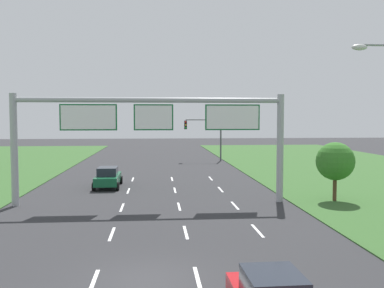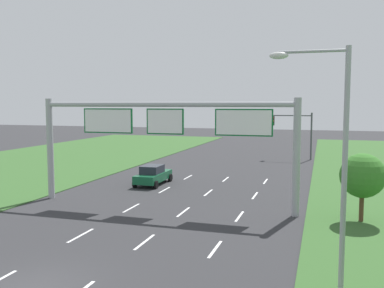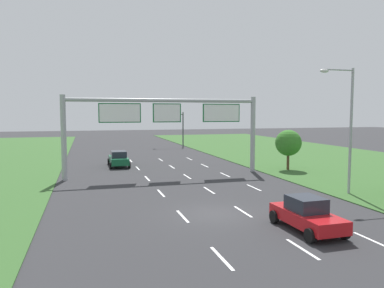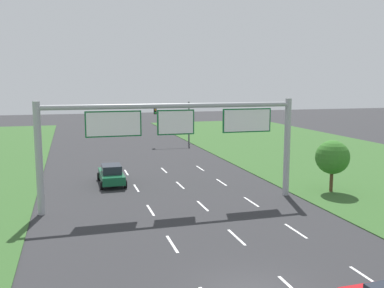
{
  "view_description": "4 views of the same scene",
  "coord_description": "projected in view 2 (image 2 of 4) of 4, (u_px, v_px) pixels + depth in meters",
  "views": [
    {
      "loc": [
        0.37,
        -14.13,
        5.48
      ],
      "look_at": [
        2.62,
        12.75,
        3.83
      ],
      "focal_mm": 40.0,
      "sensor_mm": 36.0,
      "label": 1
    },
    {
      "loc": [
        9.81,
        -12.51,
        6.64
      ],
      "look_at": [
        2.17,
        12.44,
        4.18
      ],
      "focal_mm": 40.0,
      "sensor_mm": 36.0,
      "label": 2
    },
    {
      "loc": [
        -6.63,
        -19.04,
        5.56
      ],
      "look_at": [
        2.69,
        13.77,
        2.68
      ],
      "focal_mm": 35.0,
      "sensor_mm": 36.0,
      "label": 3
    },
    {
      "loc": [
        -6.49,
        -14.18,
        8.14
      ],
      "look_at": [
        1.51,
        13.72,
        3.92
      ],
      "focal_mm": 40.0,
      "sensor_mm": 36.0,
      "label": 4
    }
  ],
  "objects": [
    {
      "name": "lane_dashes_inner_right",
      "position": [
        116.0,
        264.0,
        17.74
      ],
      "size": [
        0.14,
        44.4,
        0.01
      ],
      "color": "white",
      "rests_on": "ground_plane"
    },
    {
      "name": "street_lamp",
      "position": [
        333.0,
        151.0,
        14.08
      ],
      "size": [
        2.61,
        0.32,
        8.5
      ],
      "color": "#9EA0A5",
      "rests_on": "ground_plane"
    },
    {
      "name": "lane_dashes_slip",
      "position": [
        197.0,
        274.0,
        16.72
      ],
      "size": [
        0.14,
        44.4,
        0.01
      ],
      "color": "white",
      "rests_on": "ground_plane"
    },
    {
      "name": "traffic_light_mast",
      "position": [
        295.0,
        127.0,
        50.99
      ],
      "size": [
        4.76,
        0.49,
        5.6
      ],
      "color": "#47494F",
      "rests_on": "ground_plane"
    },
    {
      "name": "sign_gantry",
      "position": [
        165.0,
        130.0,
        27.27
      ],
      "size": [
        17.24,
        0.44,
        7.0
      ],
      "color": "#9EA0A5",
      "rests_on": "ground_plane"
    },
    {
      "name": "car_lead_silver",
      "position": [
        153.0,
        175.0,
        35.23
      ],
      "size": [
        2.03,
        4.49,
        1.61
      ],
      "rotation": [
        0.0,
        0.0,
        0.01
      ],
      "color": "#145633",
      "rests_on": "ground_plane"
    },
    {
      "name": "roadside_tree_mid",
      "position": [
        363.0,
        176.0,
        23.81
      ],
      "size": [
        2.5,
        2.5,
        3.9
      ],
      "color": "#513823",
      "rests_on": "ground_plane"
    },
    {
      "name": "lane_dashes_inner_left",
      "position": [
        44.0,
        255.0,
        18.75
      ],
      "size": [
        0.14,
        44.4,
        0.01
      ],
      "color": "white",
      "rests_on": "ground_plane"
    }
  ]
}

